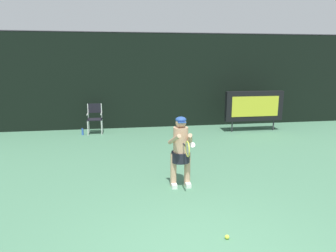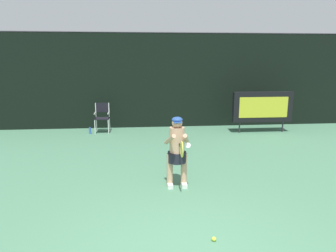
{
  "view_description": "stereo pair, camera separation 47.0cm",
  "coord_description": "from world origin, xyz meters",
  "px_view_note": "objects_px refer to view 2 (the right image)",
  "views": [
    {
      "loc": [
        -1.02,
        -3.32,
        2.66
      ],
      "look_at": [
        0.11,
        3.84,
        1.05
      ],
      "focal_mm": 32.42,
      "sensor_mm": 36.0,
      "label": 1
    },
    {
      "loc": [
        -0.55,
        -3.38,
        2.66
      ],
      "look_at": [
        0.11,
        3.84,
        1.05
      ],
      "focal_mm": 32.42,
      "sensor_mm": 36.0,
      "label": 2
    }
  ],
  "objects_px": {
    "umpire_chair": "(102,116)",
    "tennis_player": "(177,149)",
    "tennis_racket": "(182,149)",
    "tennis_ball_loose": "(214,239)",
    "scoreboard": "(263,107)",
    "water_bottle": "(90,130)"
  },
  "relations": [
    {
      "from": "scoreboard",
      "to": "umpire_chair",
      "type": "xyz_separation_m",
      "value": [
        -5.84,
        0.53,
        -0.33
      ]
    },
    {
      "from": "water_bottle",
      "to": "tennis_ball_loose",
      "type": "height_order",
      "value": "water_bottle"
    },
    {
      "from": "tennis_racket",
      "to": "tennis_ball_loose",
      "type": "xyz_separation_m",
      "value": [
        0.28,
        -1.55,
        -0.94
      ]
    },
    {
      "from": "umpire_chair",
      "to": "tennis_racket",
      "type": "height_order",
      "value": "tennis_racket"
    },
    {
      "from": "scoreboard",
      "to": "tennis_ball_loose",
      "type": "height_order",
      "value": "scoreboard"
    },
    {
      "from": "scoreboard",
      "to": "tennis_racket",
      "type": "bearing_deg",
      "value": -126.0
    },
    {
      "from": "scoreboard",
      "to": "tennis_ball_loose",
      "type": "xyz_separation_m",
      "value": [
        -3.38,
        -6.59,
        -0.91
      ]
    },
    {
      "from": "scoreboard",
      "to": "water_bottle",
      "type": "xyz_separation_m",
      "value": [
        -6.27,
        0.36,
        -0.82
      ]
    },
    {
      "from": "tennis_ball_loose",
      "to": "water_bottle",
      "type": "bearing_deg",
      "value": 112.58
    },
    {
      "from": "water_bottle",
      "to": "tennis_racket",
      "type": "height_order",
      "value": "tennis_racket"
    },
    {
      "from": "umpire_chair",
      "to": "tennis_player",
      "type": "bearing_deg",
      "value": -67.12
    },
    {
      "from": "water_bottle",
      "to": "tennis_ball_loose",
      "type": "distance_m",
      "value": 7.53
    },
    {
      "from": "tennis_racket",
      "to": "tennis_ball_loose",
      "type": "relative_size",
      "value": 8.85
    },
    {
      "from": "umpire_chair",
      "to": "tennis_racket",
      "type": "distance_m",
      "value": 6.0
    },
    {
      "from": "water_bottle",
      "to": "tennis_player",
      "type": "xyz_separation_m",
      "value": [
        2.58,
        -4.91,
        0.7
      ]
    },
    {
      "from": "umpire_chair",
      "to": "water_bottle",
      "type": "height_order",
      "value": "umpire_chair"
    },
    {
      "from": "water_bottle",
      "to": "tennis_racket",
      "type": "bearing_deg",
      "value": -64.21
    },
    {
      "from": "umpire_chair",
      "to": "tennis_ball_loose",
      "type": "height_order",
      "value": "umpire_chair"
    },
    {
      "from": "scoreboard",
      "to": "water_bottle",
      "type": "relative_size",
      "value": 8.3
    },
    {
      "from": "tennis_racket",
      "to": "tennis_ball_loose",
      "type": "bearing_deg",
      "value": -68.66
    },
    {
      "from": "umpire_chair",
      "to": "tennis_player",
      "type": "relative_size",
      "value": 0.72
    },
    {
      "from": "tennis_ball_loose",
      "to": "tennis_player",
      "type": "bearing_deg",
      "value": 98.61
    }
  ]
}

